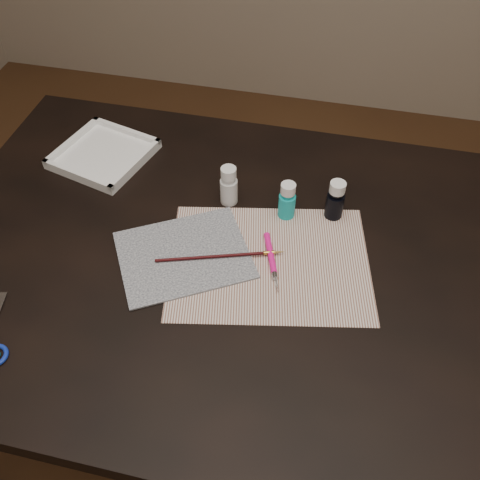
% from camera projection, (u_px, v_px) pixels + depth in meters
% --- Properties ---
extents(ground, '(3.50, 3.50, 0.02)m').
position_uv_depth(ground, '(240.00, 417.00, 1.64)').
color(ground, '#422614').
rests_on(ground, ground).
extents(table, '(1.30, 0.90, 0.75)m').
position_uv_depth(table, '(240.00, 353.00, 1.35)').
color(table, black).
rests_on(table, ground).
extents(paper, '(0.45, 0.37, 0.00)m').
position_uv_depth(paper, '(269.00, 262.00, 1.06)').
color(paper, silver).
rests_on(paper, table).
extents(canvas, '(0.32, 0.30, 0.00)m').
position_uv_depth(canvas, '(184.00, 255.00, 1.07)').
color(canvas, black).
rests_on(canvas, paper).
extents(paint_bottle_white, '(0.05, 0.05, 0.09)m').
position_uv_depth(paint_bottle_white, '(229.00, 185.00, 1.15)').
color(paint_bottle_white, silver).
rests_on(paint_bottle_white, table).
extents(paint_bottle_cyan, '(0.04, 0.04, 0.09)m').
position_uv_depth(paint_bottle_cyan, '(287.00, 200.00, 1.12)').
color(paint_bottle_cyan, '#12B0B5').
rests_on(paint_bottle_cyan, table).
extents(paint_bottle_navy, '(0.04, 0.04, 0.09)m').
position_uv_depth(paint_bottle_navy, '(335.00, 200.00, 1.12)').
color(paint_bottle_navy, black).
rests_on(paint_bottle_navy, table).
extents(paintbrush, '(0.25, 0.09, 0.01)m').
position_uv_depth(paintbrush, '(221.00, 256.00, 1.06)').
color(paintbrush, black).
rests_on(paintbrush, canvas).
extents(craft_knife, '(0.06, 0.15, 0.01)m').
position_uv_depth(craft_knife, '(272.00, 262.00, 1.05)').
color(craft_knife, '#F3148C').
rests_on(craft_knife, paper).
extents(palette_tray, '(0.24, 0.24, 0.02)m').
position_uv_depth(palette_tray, '(103.00, 154.00, 1.27)').
color(palette_tray, white).
rests_on(palette_tray, table).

